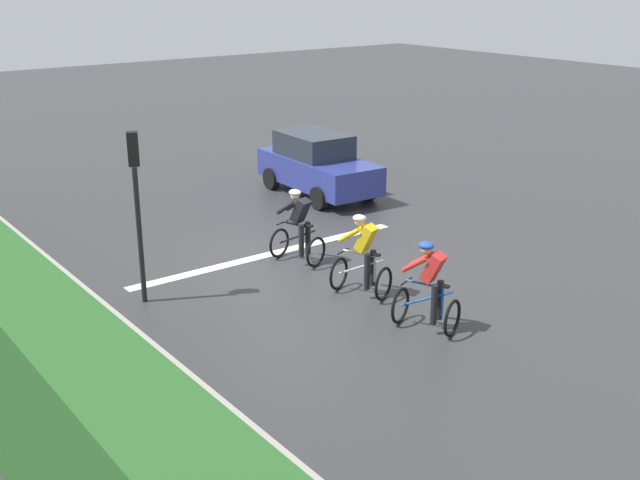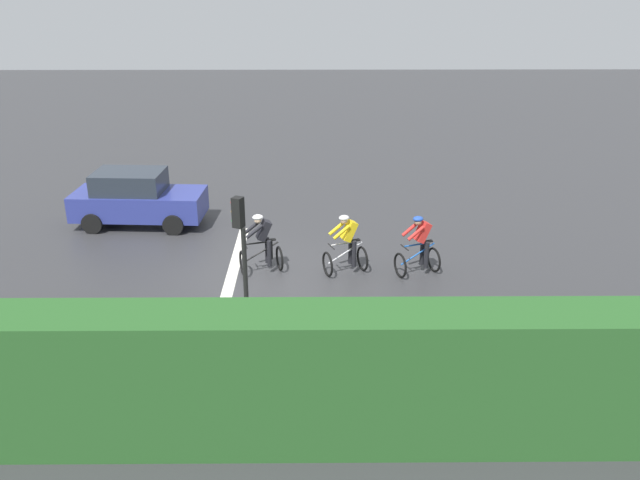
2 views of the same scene
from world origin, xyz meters
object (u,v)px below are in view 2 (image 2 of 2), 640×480
cyclist_mid (262,245)px  cyclist_second (347,245)px  traffic_light_near_crossing (242,249)px  cyclist_lead (419,247)px  car_navy (137,198)px

cyclist_mid → cyclist_second: bearing=88.5°
cyclist_second → traffic_light_near_crossing: traffic_light_near_crossing is taller
cyclist_lead → car_navy: (-3.85, -8.43, 0.08)m
cyclist_second → car_navy: size_ratio=0.40×
traffic_light_near_crossing → cyclist_second: bearing=146.5°
cyclist_lead → traffic_light_near_crossing: traffic_light_near_crossing is taller
cyclist_second → traffic_light_near_crossing: size_ratio=0.50×
cyclist_second → car_navy: (-3.76, -6.50, 0.08)m
cyclist_lead → car_navy: bearing=-114.5°
cyclist_second → car_navy: 7.51m
cyclist_mid → car_navy: 5.63m
cyclist_second → cyclist_mid: bearing=-91.5°
car_navy → traffic_light_near_crossing: bearing=29.4°
cyclist_second → traffic_light_near_crossing: bearing=-33.5°
traffic_light_near_crossing → car_navy: bearing=-150.6°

